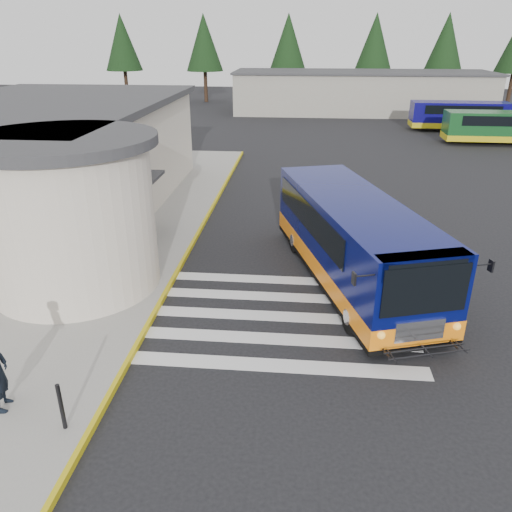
# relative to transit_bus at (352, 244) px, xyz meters

# --- Properties ---
(ground) EXTENTS (140.00, 140.00, 0.00)m
(ground) POSITION_rel_transit_bus_xyz_m (-1.88, -1.79, -1.35)
(ground) COLOR black
(ground) RESTS_ON ground
(sidewalk) EXTENTS (10.00, 34.00, 0.15)m
(sidewalk) POSITION_rel_transit_bus_xyz_m (-10.88, 2.21, -1.27)
(sidewalk) COLOR gray
(sidewalk) RESTS_ON ground
(curb_strip) EXTENTS (0.12, 34.00, 0.16)m
(curb_strip) POSITION_rel_transit_bus_xyz_m (-5.93, 2.21, -1.27)
(curb_strip) COLOR gold
(curb_strip) RESTS_ON ground
(station_building) EXTENTS (12.70, 18.70, 4.80)m
(station_building) POSITION_rel_transit_bus_xyz_m (-12.73, 5.11, 1.22)
(station_building) COLOR beige
(station_building) RESTS_ON ground
(crosswalk) EXTENTS (8.00, 5.35, 0.01)m
(crosswalk) POSITION_rel_transit_bus_xyz_m (-2.38, -2.59, -1.34)
(crosswalk) COLOR silver
(crosswalk) RESTS_ON ground
(depot_building) EXTENTS (26.40, 8.40, 4.20)m
(depot_building) POSITION_rel_transit_bus_xyz_m (4.12, 40.21, 0.76)
(depot_building) COLOR gray
(depot_building) RESTS_ON ground
(tree_line) EXTENTS (58.40, 4.40, 10.00)m
(tree_line) POSITION_rel_transit_bus_xyz_m (4.40, 48.21, 5.42)
(tree_line) COLOR black
(tree_line) RESTS_ON ground
(transit_bus) EXTENTS (5.63, 10.27, 2.82)m
(transit_bus) POSITION_rel_transit_bus_xyz_m (0.00, 0.00, 0.00)
(transit_bus) COLOR #060C4C
(transit_bus) RESTS_ON ground
(pedestrian_b) EXTENTS (0.75, 0.93, 1.80)m
(pedestrian_b) POSITION_rel_transit_bus_xyz_m (-9.67, -2.94, -0.30)
(pedestrian_b) COLOR black
(pedestrian_b) RESTS_ON sidewalk
(bollard) EXTENTS (0.09, 0.09, 1.10)m
(bollard) POSITION_rel_transit_bus_xyz_m (-6.44, -7.73, -0.65)
(bollard) COLOR black
(bollard) RESTS_ON sidewalk
(far_bus_a) EXTENTS (8.11, 2.42, 2.08)m
(far_bus_a) POSITION_rel_transit_bus_xyz_m (11.52, 30.04, 0.00)
(far_bus_a) COLOR #0B0755
(far_bus_a) RESTS_ON ground
(far_bus_b) EXTENTS (8.02, 2.33, 2.06)m
(far_bus_b) POSITION_rel_transit_bus_xyz_m (12.95, 24.32, -0.01)
(far_bus_b) COLOR #12451C
(far_bus_b) RESTS_ON ground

